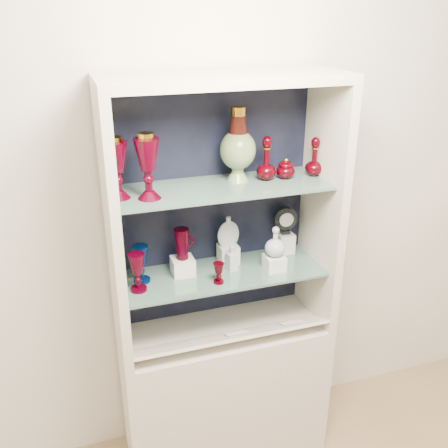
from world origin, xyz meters
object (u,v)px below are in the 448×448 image
object	(u,v)px
ruby_goblet_tall	(137,272)
clear_square_bottle	(232,258)
ruby_decanter_b	(315,155)
flat_flask	(228,231)
ruby_goblet_small	(219,273)
pedestal_lamp_left	(117,168)
lidded_bowl	(286,168)
ruby_pitcher	(182,244)
clear_round_decanter	(275,242)
cobalt_goblet	(141,264)
pedestal_lamp_right	(148,166)
cameo_medallion	(286,220)
ruby_decanter_a	(267,156)
enamel_urn	(238,145)

from	to	relation	value
ruby_goblet_tall	clear_square_bottle	bearing A→B (deg)	5.92
ruby_decanter_b	flat_flask	distance (m)	0.52
ruby_goblet_tall	ruby_goblet_small	bearing A→B (deg)	-7.51
pedestal_lamp_left	lidded_bowl	bearing A→B (deg)	2.33
ruby_pitcher	clear_round_decanter	xyz separation A→B (m)	(0.42, -0.09, -0.01)
flat_flask	cobalt_goblet	bearing A→B (deg)	-174.77
pedestal_lamp_right	cameo_medallion	size ratio (longest dim) A/B	1.89
ruby_goblet_tall	cobalt_goblet	bearing A→B (deg)	69.29
clear_square_bottle	ruby_decanter_a	bearing A→B (deg)	6.49
pedestal_lamp_right	ruby_goblet_tall	size ratio (longest dim) A/B	1.52
pedestal_lamp_left	lidded_bowl	size ratio (longest dim) A/B	2.60
pedestal_lamp_left	ruby_decanter_a	bearing A→B (deg)	3.22
pedestal_lamp_left	cobalt_goblet	xyz separation A→B (m)	(0.07, 0.04, -0.46)
ruby_decanter_b	flat_flask	xyz separation A→B (m)	(-0.38, 0.07, -0.35)
ruby_decanter_a	clear_round_decanter	distance (m)	0.40
pedestal_lamp_right	lidded_bowl	distance (m)	0.64
lidded_bowl	ruby_goblet_tall	bearing A→B (deg)	-175.24
ruby_pitcher	clear_square_bottle	distance (m)	0.24
pedestal_lamp_right	clear_round_decanter	world-z (taller)	pedestal_lamp_right
ruby_decanter_b	cameo_medallion	distance (m)	0.37
enamel_urn	flat_flask	bearing A→B (deg)	132.17
ruby_goblet_small	flat_flask	distance (m)	0.23
enamel_urn	ruby_decanter_b	xyz separation A→B (m)	(0.35, -0.04, -0.07)
clear_round_decanter	ruby_decanter_b	bearing A→B (deg)	16.92
clear_round_decanter	cameo_medallion	bearing A→B (deg)	51.52
enamel_urn	ruby_pitcher	xyz separation A→B (m)	(-0.26, -0.01, -0.43)
pedestal_lamp_left	ruby_goblet_tall	size ratio (longest dim) A/B	1.43
ruby_decanter_b	lidded_bowl	world-z (taller)	ruby_decanter_b
cobalt_goblet	ruby_goblet_small	bearing A→B (deg)	-20.28
enamel_urn	ruby_goblet_tall	size ratio (longest dim) A/B	1.86
cobalt_goblet	ruby_goblet_tall	distance (m)	0.08
clear_round_decanter	cameo_medallion	distance (m)	0.20
flat_flask	clear_round_decanter	bearing A→B (deg)	-38.64
cobalt_goblet	ruby_decanter_b	bearing A→B (deg)	-1.34
ruby_goblet_tall	ruby_pitcher	bearing A→B (deg)	20.82
ruby_pitcher	cameo_medallion	distance (m)	0.54
ruby_decanter_a	enamel_urn	bearing A→B (deg)	167.10
ruby_decanter_a	ruby_pitcher	size ratio (longest dim) A/B	1.52
pedestal_lamp_left	pedestal_lamp_right	bearing A→B (deg)	-19.01
ruby_decanter_a	clear_square_bottle	distance (m)	0.49
enamel_urn	clear_square_bottle	distance (m)	0.52
lidded_bowl	ruby_decanter_b	bearing A→B (deg)	-1.71
pedestal_lamp_left	ruby_decanter_b	world-z (taller)	pedestal_lamp_left
lidded_bowl	ruby_goblet_tall	distance (m)	0.80
pedestal_lamp_left	ruby_decanter_a	world-z (taller)	pedestal_lamp_left
clear_square_bottle	cameo_medallion	xyz separation A→B (m)	(0.31, 0.10, 0.11)
ruby_decanter_a	flat_flask	size ratio (longest dim) A/B	1.46
pedestal_lamp_left	ruby_goblet_small	size ratio (longest dim) A/B	2.57
ruby_pitcher	flat_flask	world-z (taller)	flat_flask
clear_square_bottle	cobalt_goblet	bearing A→B (deg)	176.29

